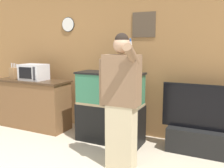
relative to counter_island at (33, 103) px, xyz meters
The scene contains 7 objects.
wall_back_paneled 1.90m from the counter_island, 18.02° to the left, with size 10.00×0.08×2.60m.
counter_island is the anchor object (origin of this frame).
microwave 0.62m from the counter_island, ahead, with size 0.49×0.37×0.30m.
knife_block 0.73m from the counter_island, behind, with size 0.13×0.11×0.31m.
aquarium_on_stand 1.70m from the counter_island, ahead, with size 1.11×0.46×1.17m.
tv_on_stand 3.18m from the counter_island, ahead, with size 1.31×0.40×1.04m.
person_standing 2.39m from the counter_island, 19.24° to the right, with size 0.55×0.42×1.76m.
Camera 1 is at (1.84, -1.48, 1.63)m, focal length 40.00 mm.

